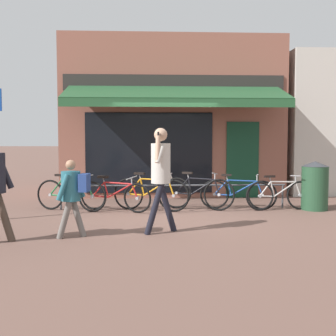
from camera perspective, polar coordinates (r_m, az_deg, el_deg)
The scene contains 12 objects.
ground_plane at distance 9.10m, azimuth -0.05°, elevation -6.39°, with size 160.00×160.00×0.00m, color brown.
shop_front at distance 13.06m, azimuth 0.46°, elevation 6.73°, with size 6.31×4.45×4.52m.
bike_rack_rail at distance 9.84m, azimuth 0.70°, elevation -2.69°, with size 5.31×0.04×0.57m.
bicycle_green at distance 9.82m, azimuth -13.04°, elevation -3.51°, with size 1.68×0.72×0.83m.
bicycle_red at distance 9.55m, azimuth -7.26°, elevation -3.73°, with size 1.67×0.85×0.81m.
bicycle_orange at distance 9.59m, azimuth -2.39°, elevation -3.49°, with size 1.73×0.71×0.87m.
bicycle_black at distance 9.81m, azimuth 3.99°, elevation -3.35°, with size 1.68×0.77×0.89m.
bicycle_blue at distance 9.94m, azimuth 9.45°, elevation -3.42°, with size 1.78×0.51×0.84m.
bicycle_silver at distance 10.02m, azimuth 14.92°, elevation -3.48°, with size 1.65×0.52×0.81m.
pedestrian_adult at distance 7.28m, azimuth -0.98°, elevation 0.03°, with size 0.60×0.60×1.84m.
pedestrian_child at distance 7.12m, azimuth -12.78°, elevation -2.89°, with size 0.56×0.46×1.31m.
litter_bin at distance 10.27m, azimuth 19.26°, elevation -2.24°, with size 0.61×0.61×1.12m.
Camera 1 is at (-0.43, -8.94, 1.65)m, focal length 45.00 mm.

